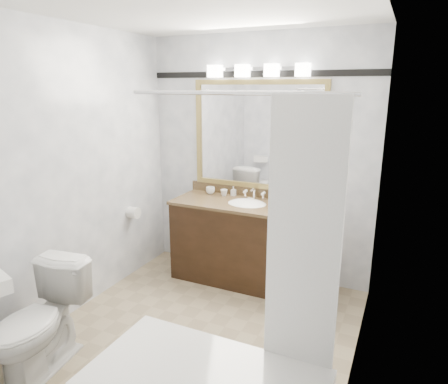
# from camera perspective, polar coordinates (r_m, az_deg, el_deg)

# --- Properties ---
(room) EXTENTS (2.42, 2.62, 2.52)m
(room) POSITION_cam_1_polar(r_m,az_deg,el_deg) (3.00, -3.80, 0.68)
(room) COLOR #9D8B6A
(room) RESTS_ON ground
(vanity) EXTENTS (1.53, 0.58, 0.97)m
(vanity) POSITION_cam_1_polar(r_m,az_deg,el_deg) (4.13, 3.23, -7.06)
(vanity) COLOR black
(vanity) RESTS_ON ground
(mirror) EXTENTS (1.40, 0.04, 1.10)m
(mirror) POSITION_cam_1_polar(r_m,az_deg,el_deg) (4.11, 4.84, 8.06)
(mirror) COLOR #A38B49
(mirror) RESTS_ON room
(vanity_light_bar) EXTENTS (1.02, 0.14, 0.12)m
(vanity_light_bar) POSITION_cam_1_polar(r_m,az_deg,el_deg) (4.03, 4.76, 16.94)
(vanity_light_bar) COLOR silver
(vanity_light_bar) RESTS_ON room
(accent_stripe) EXTENTS (2.40, 0.01, 0.06)m
(accent_stripe) POSITION_cam_1_polar(r_m,az_deg,el_deg) (4.09, 5.09, 16.44)
(accent_stripe) COLOR black
(accent_stripe) RESTS_ON room
(tp_roll) EXTENTS (0.11, 0.12, 0.12)m
(tp_roll) POSITION_cam_1_polar(r_m,az_deg,el_deg) (4.30, -12.80, -2.89)
(tp_roll) COLOR white
(tp_roll) RESTS_ON room
(toilet) EXTENTS (0.52, 0.80, 0.76)m
(toilet) POSITION_cam_1_polar(r_m,az_deg,el_deg) (3.22, -24.96, -16.52)
(toilet) COLOR white
(toilet) RESTS_ON ground
(coffee_maker) EXTENTS (0.18, 0.22, 0.34)m
(coffee_maker) POSITION_cam_1_polar(r_m,az_deg,el_deg) (3.84, 10.58, 0.14)
(coffee_maker) COLOR black
(coffee_maker) RESTS_ON vanity
(cup_left) EXTENTS (0.13, 0.13, 0.08)m
(cup_left) POSITION_cam_1_polar(r_m,az_deg,el_deg) (4.34, -1.96, 0.23)
(cup_left) COLOR white
(cup_left) RESTS_ON vanity
(cup_right) EXTENTS (0.09, 0.09, 0.07)m
(cup_right) POSITION_cam_1_polar(r_m,az_deg,el_deg) (4.26, -0.00, -0.09)
(cup_right) COLOR white
(cup_right) RESTS_ON vanity
(soap_bottle_a) EXTENTS (0.05, 0.05, 0.10)m
(soap_bottle_a) POSITION_cam_1_polar(r_m,az_deg,el_deg) (4.26, 1.36, 0.13)
(soap_bottle_a) COLOR white
(soap_bottle_a) RESTS_ON vanity
(soap_bar) EXTENTS (0.08, 0.06, 0.02)m
(soap_bar) POSITION_cam_1_polar(r_m,az_deg,el_deg) (4.10, 3.81, -1.05)
(soap_bar) COLOR beige
(soap_bar) RESTS_ON vanity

